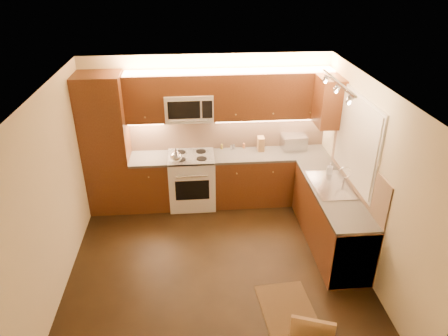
{
  "coord_description": "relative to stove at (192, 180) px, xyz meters",
  "views": [
    {
      "loc": [
        -0.28,
        -4.48,
        3.86
      ],
      "look_at": [
        0.15,
        0.55,
        1.25
      ],
      "focal_mm": 33.11,
      "sensor_mm": 36.0,
      "label": 1
    }
  ],
  "objects": [
    {
      "name": "floor",
      "position": [
        0.3,
        -1.68,
        -0.46
      ],
      "size": [
        4.0,
        4.0,
        0.01
      ],
      "primitive_type": "cube",
      "color": "black",
      "rests_on": "ground"
    },
    {
      "name": "ceiling",
      "position": [
        0.3,
        -1.68,
        2.04
      ],
      "size": [
        4.0,
        4.0,
        0.01
      ],
      "primitive_type": "cube",
      "color": "beige",
      "rests_on": "ground"
    },
    {
      "name": "wall_back",
      "position": [
        0.3,
        0.32,
        0.79
      ],
      "size": [
        4.0,
        0.01,
        2.5
      ],
      "primitive_type": "cube",
      "color": "beige",
      "rests_on": "ground"
    },
    {
      "name": "wall_front",
      "position": [
        0.3,
        -3.67,
        0.79
      ],
      "size": [
        4.0,
        0.01,
        2.5
      ],
      "primitive_type": "cube",
      "color": "beige",
      "rests_on": "ground"
    },
    {
      "name": "wall_left",
      "position": [
        -1.7,
        -1.68,
        0.79
      ],
      "size": [
        0.01,
        4.0,
        2.5
      ],
      "primitive_type": "cube",
      "color": "beige",
      "rests_on": "ground"
    },
    {
      "name": "wall_right",
      "position": [
        2.3,
        -1.68,
        0.79
      ],
      "size": [
        0.01,
        4.0,
        2.5
      ],
      "primitive_type": "cube",
      "color": "beige",
      "rests_on": "ground"
    },
    {
      "name": "pantry",
      "position": [
        -1.35,
        0.02,
        0.69
      ],
      "size": [
        0.7,
        0.6,
        2.3
      ],
      "primitive_type": "cube",
      "color": "#45210E",
      "rests_on": "floor"
    },
    {
      "name": "base_cab_back_left",
      "position": [
        -0.69,
        0.02,
        -0.03
      ],
      "size": [
        0.62,
        0.6,
        0.86
      ],
      "primitive_type": "cube",
      "color": "#45210E",
      "rests_on": "floor"
    },
    {
      "name": "counter_back_left",
      "position": [
        -0.69,
        0.02,
        0.42
      ],
      "size": [
        0.62,
        0.6,
        0.04
      ],
      "primitive_type": "cube",
      "color": "#3C3A36",
      "rests_on": "base_cab_back_left"
    },
    {
      "name": "base_cab_back_right",
      "position": [
        1.34,
        0.02,
        -0.03
      ],
      "size": [
        1.92,
        0.6,
        0.86
      ],
      "primitive_type": "cube",
      "color": "#45210E",
      "rests_on": "floor"
    },
    {
      "name": "counter_back_right",
      "position": [
        1.34,
        0.02,
        0.42
      ],
      "size": [
        1.92,
        0.6,
        0.04
      ],
      "primitive_type": "cube",
      "color": "#3C3A36",
      "rests_on": "base_cab_back_right"
    },
    {
      "name": "base_cab_right",
      "position": [
        2.0,
        -1.28,
        -0.03
      ],
      "size": [
        0.6,
        2.0,
        0.86
      ],
      "primitive_type": "cube",
      "color": "#45210E",
      "rests_on": "floor"
    },
    {
      "name": "counter_right",
      "position": [
        2.0,
        -1.28,
        0.42
      ],
      "size": [
        0.6,
        2.0,
        0.04
      ],
      "primitive_type": "cube",
      "color": "#3C3A36",
      "rests_on": "base_cab_right"
    },
    {
      "name": "dishwasher",
      "position": [
        2.0,
        -1.98,
        -0.03
      ],
      "size": [
        0.58,
        0.6,
        0.84
      ],
      "primitive_type": "cube",
      "color": "silver",
      "rests_on": "floor"
    },
    {
      "name": "backsplash_back",
      "position": [
        0.65,
        0.31,
        0.74
      ],
      "size": [
        3.3,
        0.02,
        0.6
      ],
      "primitive_type": "cube",
      "color": "tan",
      "rests_on": "wall_back"
    },
    {
      "name": "backsplash_right",
      "position": [
        2.29,
        -1.28,
        0.74
      ],
      "size": [
        0.02,
        2.0,
        0.6
      ],
      "primitive_type": "cube",
      "color": "tan",
      "rests_on": "wall_right"
    },
    {
      "name": "upper_cab_back_left",
      "position": [
        -0.69,
        0.15,
        1.42
      ],
      "size": [
        0.62,
        0.35,
        0.75
      ],
      "primitive_type": "cube",
      "color": "#45210E",
      "rests_on": "wall_back"
    },
    {
      "name": "upper_cab_back_right",
      "position": [
        1.34,
        0.15,
        1.42
      ],
      "size": [
        1.92,
        0.35,
        0.75
      ],
      "primitive_type": "cube",
      "color": "#45210E",
      "rests_on": "wall_back"
    },
    {
      "name": "upper_cab_bridge",
      "position": [
        0.0,
        0.15,
        1.63
      ],
      "size": [
        0.76,
        0.35,
        0.31
      ],
      "primitive_type": "cube",
      "color": "#45210E",
      "rests_on": "wall_back"
    },
    {
      "name": "upper_cab_right_corner",
      "position": [
        2.12,
        -0.28,
        1.42
      ],
      "size": [
        0.35,
        0.5,
        0.75
      ],
      "primitive_type": "cube",
      "color": "#45210E",
      "rests_on": "wall_right"
    },
    {
      "name": "stove",
      "position": [
        0.0,
        0.0,
        0.0
      ],
      "size": [
        0.76,
        0.65,
        0.92
      ],
      "primitive_type": null,
      "color": "silver",
      "rests_on": "floor"
    },
    {
      "name": "microwave",
      "position": [
        0.0,
        0.14,
        1.26
      ],
      "size": [
        0.76,
        0.38,
        0.44
      ],
      "primitive_type": null,
      "color": "silver",
      "rests_on": "wall_back"
    },
    {
      "name": "window_frame",
      "position": [
        2.29,
        -1.12,
        1.14
      ],
      "size": [
        0.03,
        1.44,
        1.24
      ],
      "primitive_type": "cube",
      "color": "silver",
      "rests_on": "wall_right"
    },
    {
      "name": "window_blinds",
      "position": [
        2.27,
        -1.12,
        1.14
      ],
      "size": [
        0.02,
        1.36,
        1.16
      ],
      "primitive_type": "cube",
      "color": "silver",
      "rests_on": "wall_right"
    },
    {
      "name": "sink",
      "position": [
        2.0,
        -1.12,
        0.52
      ],
      "size": [
        0.52,
        0.86,
        0.15
      ],
      "primitive_type": null,
      "color": "silver",
      "rests_on": "counter_right"
    },
    {
      "name": "faucet",
      "position": [
        2.18,
        -1.12,
        0.59
      ],
      "size": [
        0.2,
        0.04,
        0.3
      ],
      "primitive_type": null,
      "color": "silver",
      "rests_on": "counter_right"
    },
    {
      "name": "track_light_bar",
      "position": [
        1.85,
        -1.27,
        2.0
      ],
      "size": [
        0.04,
        1.2,
        0.03
      ],
      "primitive_type": "cube",
      "color": "silver",
      "rests_on": "ceiling"
    },
    {
      "name": "kettle",
      "position": [
        -0.24,
        -0.2,
        0.57
      ],
      "size": [
        0.22,
        0.22,
        0.23
      ],
      "primitive_type": null,
      "rotation": [
        0.0,
        0.0,
        0.11
      ],
      "color": "silver",
      "rests_on": "stove"
    },
    {
      "name": "toaster_oven",
      "position": [
        1.75,
        0.18,
        0.56
      ],
      "size": [
        0.43,
        0.34,
        0.24
      ],
      "primitive_type": "cube",
      "rotation": [
        0.0,
        0.0,
        0.08
      ],
      "color": "silver",
      "rests_on": "counter_back_right"
    },
    {
      "name": "knife_block",
      "position": [
        1.19,
        0.16,
        0.56
      ],
      "size": [
        0.11,
        0.17,
        0.24
      ],
      "primitive_type": "cube",
      "rotation": [
        0.0,
        0.0,
        -0.02
      ],
      "color": "olive",
      "rests_on": "counter_back_right"
    },
    {
      "name": "spice_jar_a",
      "position": [
        0.74,
        0.22,
        0.49
      ],
      "size": [
        0.05,
        0.05,
        0.1
      ],
      "primitive_type": "cylinder",
      "rotation": [
        0.0,
        0.0,
        0.26
      ],
      "color": "silver",
      "rests_on": "counter_back_right"
    },
    {
      "name": "spice_jar_b",
      "position": [
        0.53,
        0.26,
        0.48
      ],
      "size": [
        0.05,
        0.05,
        0.09
      ],
      "primitive_type": "cylinder",
      "rotation": [
        0.0,
        0.0,
        -0.37
      ],
      "color": "olive",
      "rests_on": "counter_back_right"
    },
    {
      "name": "spice_jar_c",
      "position": [
        0.69,
        0.21,
        0.49
      ],
      "size": [
        0.06,
        0.06,
        0.1
      ],
      "primitive_type": "cylinder",
      "rotation": [
        0.0,
        0.0,
        0.36
      ],
      "color": "silver",
      "rests_on": "counter_back_right"
    },
    {
      "name": "spice_jar_d",
      "position": [
        0.91,
        0.26,
        0.48
      ],
      "size": [
        0.05,
        0.05,
        0.09
      ],
      "primitive_type": "cylinder",
      "rotation": [
        0.0,
        0.0,
        -0.28
      ],
      "color": "#A65F31",
      "rests_on": "counter_back_right"
    },
    {
      "name": "soap_bottle",
      "position": [
        2.08,
        -0.79,
        0.53
      ],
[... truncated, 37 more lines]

